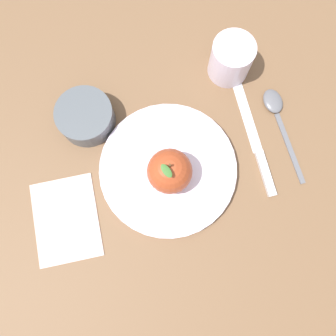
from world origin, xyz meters
name	(u,v)px	position (x,y,z in m)	size (l,w,h in m)	color
ground_plane	(175,169)	(0.00, 0.00, 0.00)	(2.40, 2.40, 0.00)	brown
dinner_plate	(168,169)	(0.01, -0.01, 0.01)	(0.24, 0.24, 0.02)	silver
apple	(168,170)	(0.02, 0.00, 0.06)	(0.07, 0.07, 0.08)	#9E3D1E
side_bowl	(84,118)	(0.00, -0.18, 0.03)	(0.10, 0.10, 0.04)	#4C5156
cup	(231,58)	(-0.22, -0.01, 0.04)	(0.08, 0.08, 0.08)	silver
knife	(257,148)	(-0.11, 0.11, 0.00)	(0.17, 0.16, 0.01)	silver
spoon	(277,112)	(-0.18, 0.11, 0.01)	(0.14, 0.15, 0.01)	#59595E
linen_napkin	(66,219)	(0.17, -0.12, 0.00)	(0.11, 0.14, 0.00)	beige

